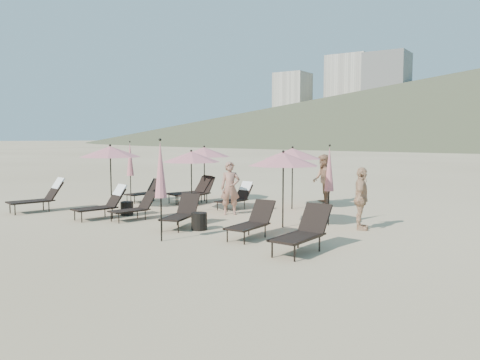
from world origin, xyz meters
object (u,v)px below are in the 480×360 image
Objects in this scene: lounger_2 at (135,207)px; beachgoer_c at (361,199)px; umbrella_closed_1 at (329,169)px; beachgoer_b at (323,179)px; lounger_5 at (303,231)px; umbrella_open_1 at (191,157)px; lounger_3 at (181,213)px; side_table_0 at (127,208)px; umbrella_open_0 at (110,152)px; beachgoer_a at (230,188)px; lounger_0 at (41,196)px; umbrella_open_2 at (283,159)px; lounger_4 at (252,221)px; lounger_1 at (104,203)px; lounger_8 at (197,191)px; umbrella_closed_2 at (130,159)px; umbrella_closed_0 at (161,170)px; umbrella_open_3 at (204,152)px; lounger_7 at (191,190)px; umbrella_open_4 at (292,154)px; lounger_6 at (145,191)px; lounger_9 at (237,196)px; side_table_1 at (199,221)px.

lounger_2 is 6.86m from beachgoer_c.
umbrella_closed_1 is 4.67m from beachgoer_b.
umbrella_open_1 is at bearing 155.41° from lounger_5.
lounger_3 is 3.21m from umbrella_open_1.
beachgoer_c is (7.26, 2.00, 0.65)m from side_table_0.
umbrella_open_0 reaches higher than beachgoer_a.
lounger_0 is 0.88× the size of umbrella_open_2.
beachgoer_b is (-1.15, 6.86, 0.53)m from lounger_4.
lounger_1 is 0.99× the size of lounger_8.
umbrella_closed_0 is at bearing -37.02° from umbrella_closed_2.
umbrella_closed_0 is at bearing -59.57° from umbrella_open_3.
side_table_0 is at bearing -67.31° from lounger_7.
lounger_3 is 2.43m from lounger_4.
umbrella_open_4 is at bearing 10.04° from lounger_8.
umbrella_closed_2 reaches higher than umbrella_open_4.
lounger_5 is at bearing -20.95° from umbrella_closed_2.
lounger_5 is at bearing -59.80° from umbrella_open_4.
lounger_1 is 1.10× the size of lounger_4.
umbrella_open_4 is at bearing 122.95° from lounger_5.
lounger_2 is at bearing -24.88° from umbrella_open_0.
lounger_1 is 3.88× the size of side_table_0.
lounger_6 is (-1.84, 3.59, -0.09)m from lounger_1.
lounger_3 is at bearing 103.90° from beachgoer_c.
umbrella_open_4 is at bearing 105.65° from lounger_4.
lounger_8 is at bearing 22.85° from umbrella_closed_2.
lounger_9 is 3.93m from side_table_0.
beachgoer_a is (5.21, -0.38, -0.81)m from umbrella_closed_2.
side_table_0 is 0.24× the size of beachgoer_b.
umbrella_open_1 reaches higher than lounger_8.
beachgoer_b is at bearing 35.22° from lounger_6.
beachgoer_a is (-3.50, -0.05, -0.76)m from umbrella_closed_1.
umbrella_closed_1 is at bearing -18.03° from umbrella_open_3.
beachgoer_b is 5.21m from beachgoer_c.
lounger_7 is 4.02× the size of side_table_1.
lounger_9 is (1.32, 3.71, 0.06)m from lounger_2.
lounger_5 is 6.59m from umbrella_open_4.
umbrella_open_4 is 5.19m from side_table_1.
umbrella_closed_2 is at bearing -133.50° from lounger_7.
beachgoer_b is at bearing 59.16° from lounger_0.
side_table_0 is (-3.71, 2.23, -1.54)m from umbrella_closed_0.
umbrella_closed_0 is 5.59× the size of side_table_0.
umbrella_closed_1 is 1.36× the size of beachgoer_c.
lounger_0 reaches higher than side_table_0.
lounger_5 reaches higher than lounger_2.
beachgoer_c is at bearing 8.60° from umbrella_open_0.
lounger_6 is 6.27m from umbrella_open_4.
umbrella_closed_1 is 0.97× the size of umbrella_closed_2.
umbrella_closed_0 is (5.70, -5.00, 1.36)m from lounger_6.
umbrella_open_1 is (3.31, -1.02, 1.49)m from lounger_6.
lounger_1 is 0.91× the size of lounger_7.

